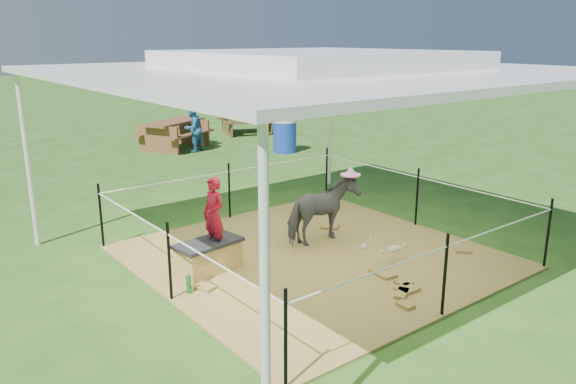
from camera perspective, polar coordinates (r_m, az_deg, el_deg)
ground at (r=8.17m, az=2.61°, el=-6.65°), size 90.00×90.00×0.00m
hay_patch at (r=8.16m, az=2.61°, el=-6.55°), size 4.60×4.60×0.03m
canopy_tent at (r=7.58m, az=2.86°, el=12.57°), size 6.30×6.30×2.90m
rope_fence at (r=7.95m, az=2.66°, el=-2.35°), size 4.54×4.54×1.00m
straw_bale at (r=7.65m, az=-8.04°, el=-6.61°), size 0.89×0.53×0.37m
dark_cloth at (r=7.58m, az=-8.10°, el=-5.15°), size 0.95×0.58×0.05m
woman at (r=7.47m, az=-7.58°, el=-1.54°), size 0.29×0.40×1.01m
green_bottle at (r=7.08m, az=-10.06°, el=-9.22°), size 0.07×0.07×0.23m
pony at (r=8.53m, az=3.54°, el=-1.94°), size 1.20×0.59×0.99m
pink_hat at (r=8.38m, az=3.60°, el=1.77°), size 0.31×0.31×0.14m
foal at (r=7.98m, az=10.76°, el=-5.55°), size 0.84×0.55×0.44m
trash_barrel at (r=15.46m, az=-0.34°, el=5.91°), size 0.78×0.78×1.00m
picnic_table_near at (r=16.29m, az=-11.44°, el=5.72°), size 2.31×2.07×0.79m
picnic_table_far at (r=18.60m, az=-3.95°, el=7.18°), size 2.27×1.94×0.80m
distant_person at (r=15.69m, az=-9.66°, el=6.39°), size 0.78×0.71×1.30m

